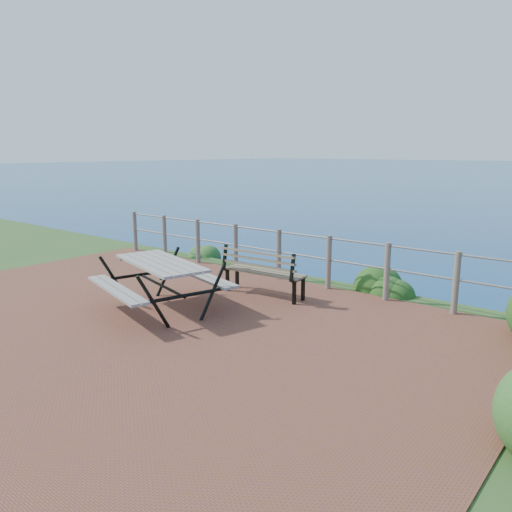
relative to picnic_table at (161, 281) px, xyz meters
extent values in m
cube|color=brown|center=(0.24, -0.55, -0.51)|extent=(10.00, 7.00, 0.12)
cylinder|color=#6B5B4C|center=(-4.36, 2.80, 0.01)|extent=(0.10, 0.10, 1.00)
cylinder|color=#6B5B4C|center=(-3.21, 2.80, 0.01)|extent=(0.10, 0.10, 1.00)
cylinder|color=#6B5B4C|center=(-2.06, 2.80, 0.01)|extent=(0.10, 0.10, 1.00)
cylinder|color=#6B5B4C|center=(-0.91, 2.80, 0.01)|extent=(0.10, 0.10, 1.00)
cylinder|color=#6B5B4C|center=(0.24, 2.80, 0.01)|extent=(0.10, 0.10, 1.00)
cylinder|color=#6B5B4C|center=(1.39, 2.80, 0.01)|extent=(0.10, 0.10, 1.00)
cylinder|color=#6B5B4C|center=(2.54, 2.80, 0.01)|extent=(0.10, 0.10, 1.00)
cylinder|color=#6B5B4C|center=(3.69, 2.80, 0.01)|extent=(0.10, 0.10, 1.00)
cylinder|color=slate|center=(0.24, 2.80, 0.46)|extent=(9.40, 0.04, 0.04)
cylinder|color=slate|center=(0.24, 2.80, 0.06)|extent=(9.40, 0.04, 0.04)
cube|color=gray|center=(0.00, 0.00, 0.29)|extent=(2.03, 1.25, 0.04)
cube|color=gray|center=(0.00, 0.00, -0.03)|extent=(1.90, 0.77, 0.04)
cube|color=gray|center=(0.00, 0.00, -0.03)|extent=(1.90, 0.77, 0.04)
cylinder|color=black|center=(0.00, 0.00, -0.08)|extent=(1.58, 0.48, 0.05)
cube|color=brown|center=(0.74, 1.70, -0.07)|extent=(1.57, 0.48, 0.03)
cube|color=brown|center=(0.74, 1.70, 0.20)|extent=(1.55, 0.22, 0.35)
cube|color=black|center=(0.74, 1.70, -0.28)|extent=(0.05, 0.06, 0.42)
cube|color=black|center=(0.74, 1.70, -0.28)|extent=(0.05, 0.06, 0.42)
cube|color=black|center=(0.74, 1.70, -0.28)|extent=(0.05, 0.06, 0.42)
cube|color=black|center=(0.74, 1.70, -0.28)|extent=(0.05, 0.06, 0.42)
ellipsoid|color=#2C5A22|center=(-2.60, 3.47, -0.51)|extent=(0.67, 0.67, 0.37)
ellipsoid|color=#1D4214|center=(2.30, 3.36, -0.51)|extent=(0.85, 0.85, 0.63)
camera|label=1|loc=(6.04, -4.97, 2.02)|focal=35.00mm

